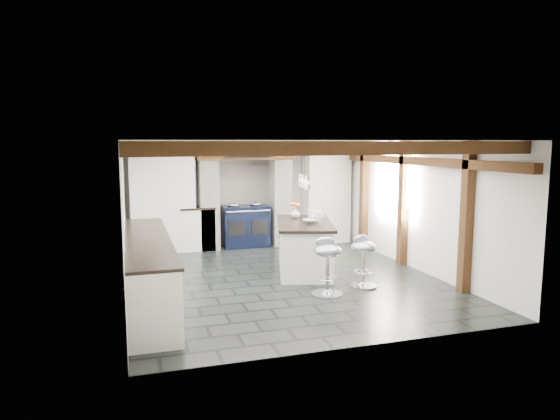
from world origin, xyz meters
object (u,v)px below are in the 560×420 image
object	(u,v)px
kitchen_island	(304,246)
bar_stool_far	(327,260)
bar_stool_near	(363,255)
range_cooker	(245,225)

from	to	relation	value
kitchen_island	bar_stool_far	size ratio (longest dim) A/B	2.27
kitchen_island	bar_stool_near	distance (m)	1.30
range_cooker	kitchen_island	xyz separation A→B (m)	(0.51, -2.39, -0.01)
range_cooker	kitchen_island	world-z (taller)	kitchen_island
bar_stool_near	range_cooker	bearing A→B (deg)	92.00
bar_stool_near	bar_stool_far	distance (m)	0.75
kitchen_island	bar_stool_near	bearing A→B (deg)	-48.23
range_cooker	kitchen_island	bearing A→B (deg)	-77.86
bar_stool_near	bar_stool_far	xyz separation A→B (m)	(-0.71, -0.24, 0.03)
range_cooker	bar_stool_far	size ratio (longest dim) A/B	1.15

